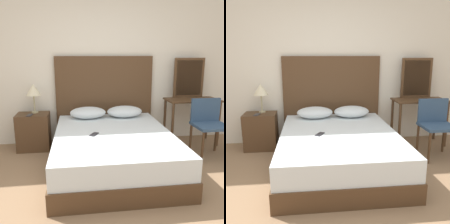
# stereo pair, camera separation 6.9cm
# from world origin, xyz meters

# --- Properties ---
(ground_plane) EXTENTS (16.00, 16.00, 0.00)m
(ground_plane) POSITION_xyz_m (0.00, 0.00, 0.00)
(ground_plane) COLOR #8C6B4C
(wall_back) EXTENTS (10.00, 0.06, 2.70)m
(wall_back) POSITION_xyz_m (0.00, 2.28, 1.35)
(wall_back) COLOR silver
(wall_back) RESTS_ON ground_plane
(bed) EXTENTS (1.56, 2.03, 0.49)m
(bed) POSITION_xyz_m (0.13, 1.16, 0.24)
(bed) COLOR #4C331E
(bed) RESTS_ON ground_plane
(headboard) EXTENTS (1.64, 0.05, 1.47)m
(headboard) POSITION_xyz_m (0.13, 2.21, 0.74)
(headboard) COLOR #4C331E
(headboard) RESTS_ON ground_plane
(pillow_left) EXTENTS (0.57, 0.39, 0.18)m
(pillow_left) POSITION_xyz_m (-0.17, 1.94, 0.59)
(pillow_left) COLOR silver
(pillow_left) RESTS_ON bed
(pillow_right) EXTENTS (0.57, 0.39, 0.18)m
(pillow_right) POSITION_xyz_m (0.43, 1.94, 0.59)
(pillow_right) COLOR silver
(pillow_right) RESTS_ON bed
(phone_on_bed) EXTENTS (0.14, 0.16, 0.01)m
(phone_on_bed) POSITION_xyz_m (-0.13, 1.08, 0.50)
(phone_on_bed) COLOR #232328
(phone_on_bed) RESTS_ON bed
(nightstand) EXTENTS (0.50, 0.38, 0.58)m
(nightstand) POSITION_xyz_m (-1.05, 1.97, 0.29)
(nightstand) COLOR #4C331E
(nightstand) RESTS_ON ground_plane
(table_lamp) EXTENTS (0.23, 0.23, 0.46)m
(table_lamp) POSITION_xyz_m (-1.02, 2.05, 0.95)
(table_lamp) COLOR tan
(table_lamp) RESTS_ON nightstand
(phone_on_nightstand) EXTENTS (0.09, 0.16, 0.01)m
(phone_on_nightstand) POSITION_xyz_m (-1.07, 1.88, 0.59)
(phone_on_nightstand) COLOR #232328
(phone_on_nightstand) RESTS_ON nightstand
(vanity_desk) EXTENTS (0.88, 0.45, 0.77)m
(vanity_desk) POSITION_xyz_m (1.57, 1.89, 0.62)
(vanity_desk) COLOR #4C331E
(vanity_desk) RESTS_ON ground_plane
(vanity_mirror) EXTENTS (0.53, 0.03, 0.67)m
(vanity_mirror) POSITION_xyz_m (1.57, 2.09, 1.11)
(vanity_mirror) COLOR #4C331E
(vanity_mirror) RESTS_ON vanity_desk
(chair) EXTENTS (0.48, 0.44, 0.86)m
(chair) POSITION_xyz_m (1.61, 1.37, 0.52)
(chair) COLOR #334C6B
(chair) RESTS_ON ground_plane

